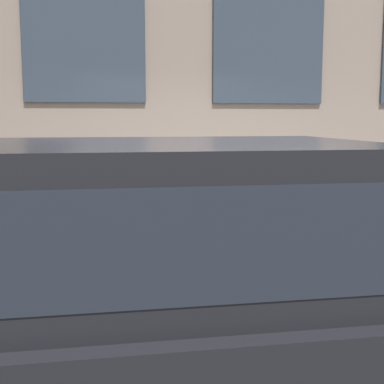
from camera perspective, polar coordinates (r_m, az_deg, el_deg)
ground_plane at (r=4.76m, az=3.17°, el=-15.73°), size 80.00×80.00×0.00m
sidewalk at (r=5.78m, az=0.50°, el=-10.73°), size 2.28×60.00×0.12m
fire_hydrant at (r=5.06m, az=-3.42°, el=-8.10°), size 0.32×0.44×0.77m
person at (r=5.29m, az=3.23°, el=-1.34°), size 0.38×0.25×1.56m
parked_truck_charcoal_near at (r=3.05m, az=-11.34°, el=-9.33°), size 1.95×4.98×1.77m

